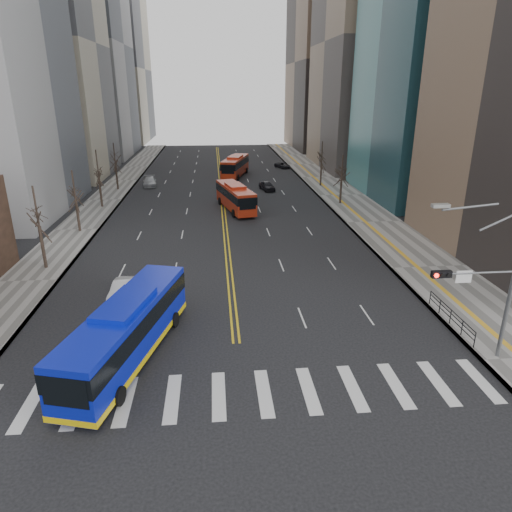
# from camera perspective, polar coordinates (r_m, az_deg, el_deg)

# --- Properties ---
(ground) EXTENTS (220.00, 220.00, 0.00)m
(ground) POSITION_cam_1_polar(r_m,az_deg,el_deg) (24.75, -1.83, -16.86)
(ground) COLOR black
(sidewalk_right) EXTENTS (7.00, 130.00, 0.15)m
(sidewalk_right) POSITION_cam_1_polar(r_m,az_deg,el_deg) (68.94, 10.57, 7.48)
(sidewalk_right) COLOR #65635E
(sidewalk_right) RESTS_ON ground
(sidewalk_left) EXTENTS (5.00, 130.00, 0.15)m
(sidewalk_left) POSITION_cam_1_polar(r_m,az_deg,el_deg) (68.16, -18.35, 6.65)
(sidewalk_left) COLOR #65635E
(sidewalk_left) RESTS_ON ground
(crosswalk) EXTENTS (26.70, 4.00, 0.01)m
(crosswalk) POSITION_cam_1_polar(r_m,az_deg,el_deg) (24.75, -1.83, -16.85)
(crosswalk) COLOR silver
(crosswalk) RESTS_ON ground
(centerline) EXTENTS (0.55, 100.00, 0.01)m
(centerline) POSITION_cam_1_polar(r_m,az_deg,el_deg) (76.19, -4.42, 8.92)
(centerline) COLOR gold
(centerline) RESTS_ON ground
(office_towers) EXTENTS (83.00, 134.00, 58.00)m
(office_towers) POSITION_cam_1_polar(r_m,az_deg,el_deg) (88.68, -4.98, 26.03)
(office_towers) COLOR gray
(office_towers) RESTS_ON ground
(signal_mast) EXTENTS (5.37, 0.37, 9.39)m
(signal_mast) POSITION_cam_1_polar(r_m,az_deg,el_deg) (28.15, 27.02, -3.05)
(signal_mast) COLOR slate
(signal_mast) RESTS_ON ground
(pedestrian_railing) EXTENTS (0.06, 6.06, 1.02)m
(pedestrian_railing) POSITION_cam_1_polar(r_m,az_deg,el_deg) (33.10, 23.17, -6.73)
(pedestrian_railing) COLOR black
(pedestrian_railing) RESTS_ON sidewalk_right
(street_trees) EXTENTS (35.20, 47.20, 7.60)m
(street_trees) POSITION_cam_1_polar(r_m,az_deg,el_deg) (55.52, -11.66, 9.42)
(street_trees) COLOR black
(street_trees) RESTS_ON ground
(blue_bus) EXTENTS (5.97, 12.93, 3.67)m
(blue_bus) POSITION_cam_1_polar(r_m,az_deg,el_deg) (27.55, -15.80, -8.75)
(blue_bus) COLOR #0B1AB2
(blue_bus) RESTS_ON ground
(red_bus_near) EXTENTS (4.83, 10.87, 3.37)m
(red_bus_near) POSITION_cam_1_polar(r_m,az_deg,el_deg) (59.28, -2.60, 7.53)
(red_bus_near) COLOR #B82B13
(red_bus_near) RESTS_ON ground
(red_bus_far) EXTENTS (5.62, 11.75, 3.63)m
(red_bus_far) POSITION_cam_1_polar(r_m,az_deg,el_deg) (82.94, -2.61, 11.30)
(red_bus_far) COLOR #B82B13
(red_bus_far) RESTS_ON ground
(car_white) EXTENTS (1.72, 4.05, 1.30)m
(car_white) POSITION_cam_1_polar(r_m,az_deg,el_deg) (35.94, -16.34, -4.03)
(car_white) COLOR silver
(car_white) RESTS_ON ground
(car_dark_mid) EXTENTS (2.54, 4.33, 1.38)m
(car_dark_mid) POSITION_cam_1_polar(r_m,az_deg,el_deg) (71.41, 1.37, 8.76)
(car_dark_mid) COLOR black
(car_dark_mid) RESTS_ON ground
(car_silver) EXTENTS (2.60, 5.18, 1.44)m
(car_silver) POSITION_cam_1_polar(r_m,az_deg,el_deg) (76.47, -13.14, 9.04)
(car_silver) COLOR #9E9FA3
(car_silver) RESTS_ON ground
(car_dark_far) EXTENTS (3.16, 4.30, 1.09)m
(car_dark_far) POSITION_cam_1_polar(r_m,az_deg,el_deg) (92.19, 3.32, 11.26)
(car_dark_far) COLOR black
(car_dark_far) RESTS_ON ground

